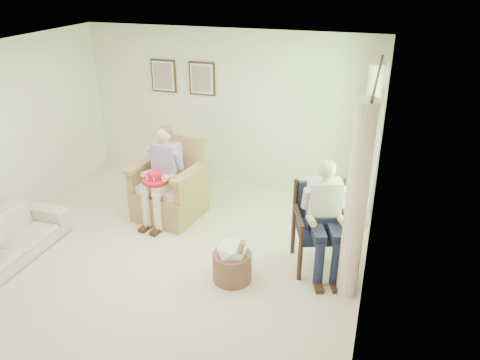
{
  "coord_description": "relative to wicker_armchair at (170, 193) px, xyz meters",
  "views": [
    {
      "loc": [
        2.5,
        -4.43,
        3.51
      ],
      "look_at": [
        0.88,
        0.62,
        1.05
      ],
      "focal_mm": 35.0,
      "sensor_mm": 36.0,
      "label": 1
    }
  ],
  "objects": [
    {
      "name": "floor",
      "position": [
        0.42,
        -1.25,
        -0.37
      ],
      "size": [
        5.5,
        5.5,
        0.0
      ],
      "primitive_type": "plane",
      "color": "beige",
      "rests_on": "ground"
    },
    {
      "name": "back_wall",
      "position": [
        0.42,
        1.5,
        0.93
      ],
      "size": [
        5.0,
        0.04,
        2.6
      ],
      "primitive_type": "cube",
      "color": "silver",
      "rests_on": "ground"
    },
    {
      "name": "right_wall",
      "position": [
        2.92,
        -1.25,
        0.93
      ],
      "size": [
        0.04,
        5.5,
        2.6
      ],
      "primitive_type": "cube",
      "color": "silver",
      "rests_on": "ground"
    },
    {
      "name": "ceiling",
      "position": [
        0.42,
        -1.25,
        2.23
      ],
      "size": [
        5.0,
        5.5,
        0.02
      ],
      "primitive_type": "cube",
      "color": "white",
      "rests_on": "back_wall"
    },
    {
      "name": "window",
      "position": [
        2.89,
        -0.05,
        1.21
      ],
      "size": [
        0.13,
        2.5,
        1.63
      ],
      "color": "#2D6B23",
      "rests_on": "right_wall"
    },
    {
      "name": "curtain_left",
      "position": [
        2.75,
        -1.03,
        0.78
      ],
      "size": [
        0.34,
        0.34,
        2.3
      ],
      "primitive_type": "cylinder",
      "color": "#FAF2C4",
      "rests_on": "ground"
    },
    {
      "name": "curtain_right",
      "position": [
        2.75,
        0.93,
        0.78
      ],
      "size": [
        0.34,
        0.34,
        2.3
      ],
      "primitive_type": "cylinder",
      "color": "#FAF2C4",
      "rests_on": "ground"
    },
    {
      "name": "framed_print_left",
      "position": [
        -0.73,
        1.46,
        1.41
      ],
      "size": [
        0.45,
        0.05,
        0.55
      ],
      "color": "#382114",
      "rests_on": "back_wall"
    },
    {
      "name": "framed_print_right",
      "position": [
        -0.03,
        1.46,
        1.41
      ],
      "size": [
        0.45,
        0.05,
        0.55
      ],
      "color": "#382114",
      "rests_on": "back_wall"
    },
    {
      "name": "wicker_armchair",
      "position": [
        0.0,
        0.0,
        0.0
      ],
      "size": [
        0.92,
        0.91,
        1.17
      ],
      "rotation": [
        0.0,
        0.0,
        -0.15
      ],
      "color": "#A27F4C",
      "rests_on": "ground"
    },
    {
      "name": "wood_armchair",
      "position": [
        2.37,
        -0.53,
        0.2
      ],
      "size": [
        0.68,
        0.64,
        1.05
      ],
      "rotation": [
        0.0,
        0.0,
        0.34
      ],
      "color": "black",
      "rests_on": "ground"
    },
    {
      "name": "person_wicker",
      "position": [
        -0.0,
        -0.15,
        0.47
      ],
      "size": [
        0.4,
        0.63,
        1.41
      ],
      "rotation": [
        0.0,
        0.0,
        -0.15
      ],
      "color": "beige",
      "rests_on": "ground"
    },
    {
      "name": "person_dark",
      "position": [
        2.37,
        -0.71,
        0.46
      ],
      "size": [
        0.4,
        0.62,
        1.41
      ],
      "rotation": [
        0.0,
        0.0,
        0.34
      ],
      "color": "#1A1E39",
      "rests_on": "ground"
    },
    {
      "name": "red_hat",
      "position": [
        -0.04,
        -0.35,
        0.38
      ],
      "size": [
        0.38,
        0.38,
        0.14
      ],
      "color": "red",
      "rests_on": "person_wicker"
    },
    {
      "name": "hatbox",
      "position": [
        1.4,
        -1.25,
        -0.1
      ],
      "size": [
        0.58,
        0.58,
        0.7
      ],
      "color": "#A57259",
      "rests_on": "ground"
    }
  ]
}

